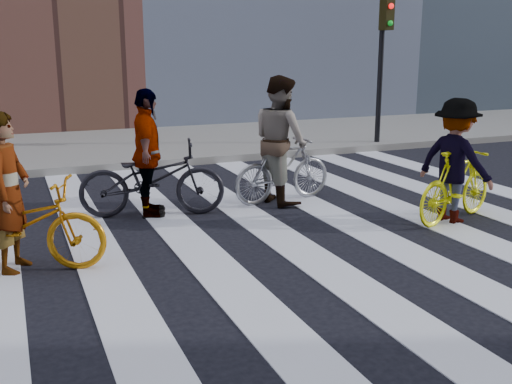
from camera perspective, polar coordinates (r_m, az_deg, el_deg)
ground at (r=7.64m, az=6.41°, el=-4.01°), size 100.00×100.00×0.00m
sidewalk_far at (r=14.48m, az=-8.10°, el=4.62°), size 100.00×5.00×0.15m
zebra_crosswalk at (r=7.64m, az=6.41°, el=-3.96°), size 8.25×10.00×0.01m
traffic_signal at (r=14.13m, az=12.03°, el=13.23°), size 0.22×0.42×3.33m
bike_yellow_left at (r=6.76m, az=-21.78°, el=-2.94°), size 1.97×1.29×0.98m
bike_silver_mid at (r=9.07m, az=2.59°, el=2.15°), size 1.72×0.69×1.00m
bike_yellow_right at (r=8.49m, az=18.52°, el=0.59°), size 1.70×0.93×0.98m
bike_dark_rear at (r=8.42m, az=-9.87°, el=1.23°), size 2.11×1.15×1.05m
rider_left at (r=6.68m, az=-22.47°, el=-0.06°), size 0.60×0.72×1.68m
rider_mid at (r=8.97m, az=2.33°, el=4.97°), size 0.84×1.02×1.91m
rider_right at (r=8.39m, az=18.43°, el=2.82°), size 0.91×1.21×1.66m
rider_rear at (r=8.34m, az=-10.30°, el=3.62°), size 0.67×1.11×1.77m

